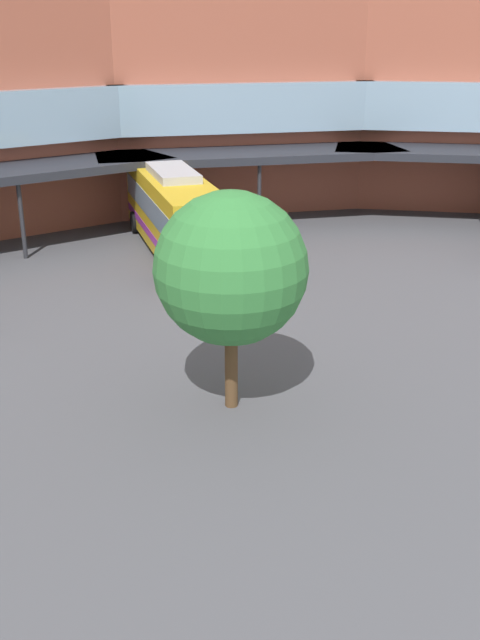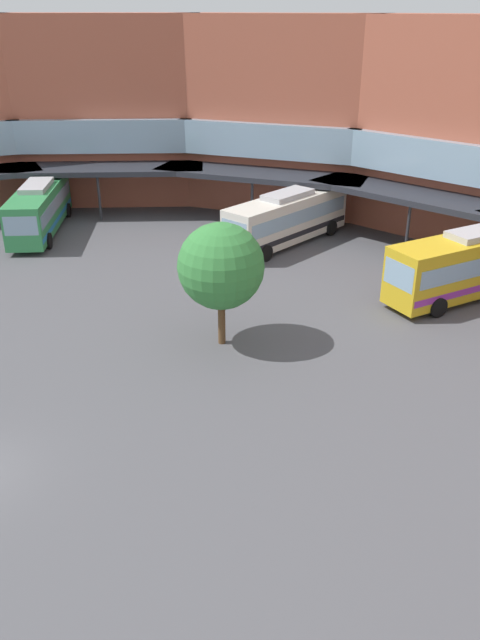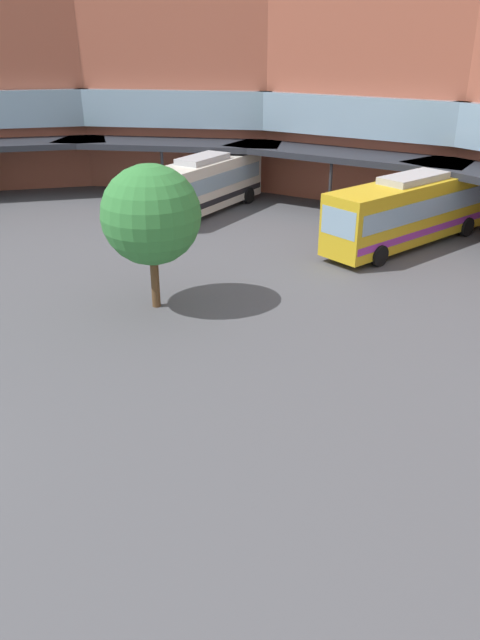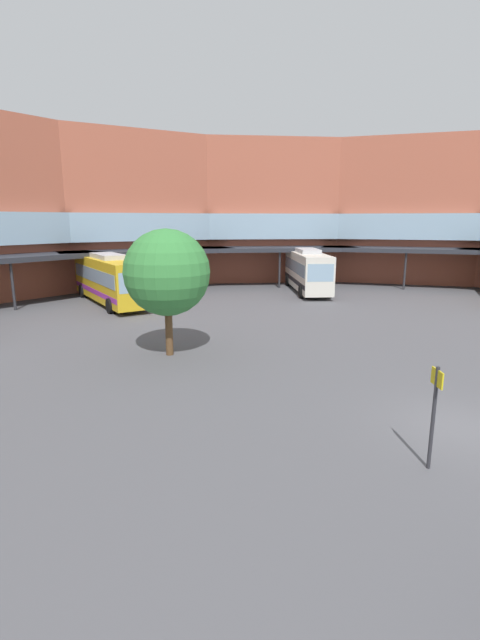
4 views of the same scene
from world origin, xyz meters
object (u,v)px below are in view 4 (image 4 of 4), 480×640
at_px(bus_0, 109,278).
at_px(stop_sign_post, 434,408).
at_px(bus_3, 307,270).
at_px(plaza_tree, 167,273).

height_order(bus_0, stop_sign_post, bus_0).
distance_m(bus_3, stop_sign_post, 30.35).
relative_size(bus_3, plaza_tree, 1.65).
height_order(plaza_tree, stop_sign_post, plaza_tree).
distance_m(bus_0, stop_sign_post, 28.75).
xyz_separation_m(bus_3, plaza_tree, (-20.19, -9.18, 2.06)).
bearing_deg(plaza_tree, bus_0, 76.30).
height_order(bus_3, stop_sign_post, bus_3).
bearing_deg(plaza_tree, bus_3, 24.44).
height_order(bus_0, plaza_tree, plaza_tree).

